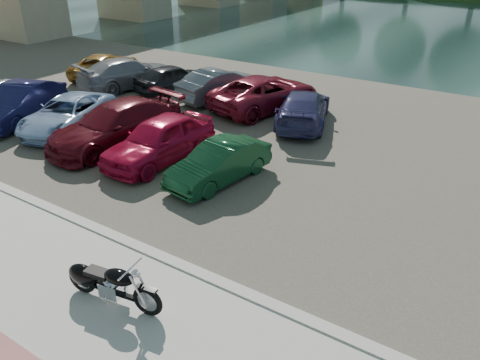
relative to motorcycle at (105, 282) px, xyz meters
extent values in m
plane|color=#595447|center=(-0.20, -0.27, -0.56)|extent=(200.00, 200.00, 0.00)
cube|color=#B8B6AD|center=(-0.20, -1.27, -0.51)|extent=(60.00, 6.00, 0.10)
cube|color=#B8B6AD|center=(-0.20, 1.73, -0.49)|extent=(60.00, 0.30, 0.14)
cube|color=#474339|center=(-0.20, 10.73, -0.54)|extent=(60.00, 18.00, 0.04)
cube|color=#1A302E|center=(-0.20, 39.73, -0.56)|extent=(120.00, 40.00, 0.00)
torus|color=black|center=(1.03, 0.15, -0.12)|extent=(0.69, 0.22, 0.68)
torus|color=black|center=(-0.60, -0.10, -0.12)|extent=(0.69, 0.22, 0.68)
cylinder|color=#B2B2B7|center=(1.03, 0.15, -0.12)|extent=(0.46, 0.13, 0.46)
cylinder|color=#B2B2B7|center=(-0.60, -0.10, -0.12)|extent=(0.46, 0.13, 0.46)
cylinder|color=silver|center=(0.91, 0.03, 0.18)|extent=(0.33, 0.10, 0.63)
cylinder|color=silver|center=(0.88, 0.23, 0.18)|extent=(0.33, 0.10, 0.63)
cylinder|color=silver|center=(0.71, 0.10, 0.57)|extent=(0.15, 0.75, 0.04)
sphere|color=silver|center=(0.81, 0.12, 0.49)|extent=(0.18, 0.18, 0.16)
sphere|color=silver|center=(0.87, 0.13, 0.49)|extent=(0.13, 0.13, 0.11)
cube|color=black|center=(1.03, 0.15, 0.19)|extent=(0.47, 0.21, 0.06)
cube|color=black|center=(0.22, 0.03, -0.18)|extent=(1.20, 0.28, 0.08)
cube|color=silver|center=(0.17, 0.02, -0.11)|extent=(0.49, 0.38, 0.34)
cylinder|color=silver|center=(0.27, 0.03, 0.09)|extent=(0.27, 0.21, 0.27)
cylinder|color=silver|center=(0.07, 0.00, 0.09)|extent=(0.27, 0.21, 0.27)
ellipsoid|color=black|center=(0.40, 0.05, 0.26)|extent=(0.73, 0.46, 0.32)
cube|color=black|center=(-0.13, -0.03, 0.20)|extent=(0.59, 0.36, 0.10)
ellipsoid|color=black|center=(-0.55, -0.09, 0.00)|extent=(0.77, 0.44, 0.50)
cube|color=black|center=(-0.60, -0.10, -0.07)|extent=(0.42, 0.24, 0.30)
cylinder|color=silver|center=(-0.15, 0.13, -0.24)|extent=(1.10, 0.26, 0.09)
cylinder|color=silver|center=(-0.15, 0.13, -0.16)|extent=(1.10, 0.26, 0.09)
cylinder|color=#B2B2B7|center=(0.10, -0.17, -0.33)|extent=(0.05, 0.14, 0.22)
imported|color=#14143F|center=(-11.29, 5.78, 0.24)|extent=(3.07, 4.90, 1.53)
imported|color=#94B0D7|center=(-8.86, 6.21, 0.12)|extent=(3.42, 5.05, 1.28)
imported|color=#560C16|center=(-6.06, 6.14, 0.25)|extent=(2.88, 5.57, 1.54)
imported|color=#AC0B30|center=(-3.84, 5.99, 0.23)|extent=(1.88, 4.47, 1.51)
imported|color=#113E21|center=(-1.23, 5.82, 0.09)|extent=(1.81, 3.85, 1.22)
imported|color=#A87226|center=(-13.71, 12.63, 0.11)|extent=(3.15, 4.93, 1.27)
imported|color=gray|center=(-11.17, 11.84, 0.22)|extent=(3.31, 5.50, 1.49)
imported|color=black|center=(-8.82, 12.53, 0.15)|extent=(2.38, 4.19, 1.34)
imported|color=#565F68|center=(-6.07, 12.73, 0.20)|extent=(2.49, 4.62, 1.44)
imported|color=maroon|center=(-3.62, 12.69, 0.22)|extent=(3.72, 5.77, 1.48)
imported|color=navy|center=(-1.33, 11.89, 0.16)|extent=(3.35, 5.05, 1.36)
camera|label=1|loc=(6.45, -4.83, 6.26)|focal=35.00mm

